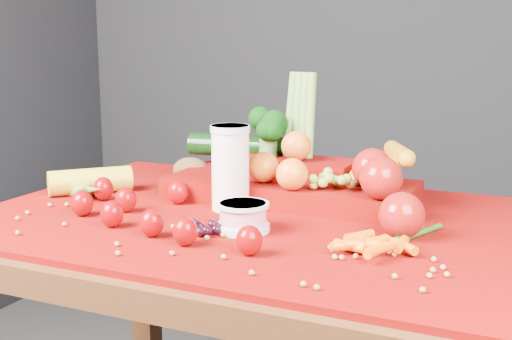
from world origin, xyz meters
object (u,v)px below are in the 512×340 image
at_px(table, 252,268).
at_px(produce_mound, 305,174).
at_px(milk_glass, 230,165).
at_px(yogurt_bowl, 243,216).

relative_size(table, produce_mound, 1.81).
height_order(table, produce_mound, produce_mound).
xyz_separation_m(milk_glass, yogurt_bowl, (0.09, -0.13, -0.06)).
bearing_deg(produce_mound, yogurt_bowl, -94.57).
height_order(table, yogurt_bowl, yogurt_bowl).
bearing_deg(yogurt_bowl, produce_mound, 85.43).
bearing_deg(table, yogurt_bowl, -73.29).
bearing_deg(table, milk_glass, 155.34).
bearing_deg(milk_glass, produce_mound, 48.66).
distance_m(table, produce_mound, 0.23).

